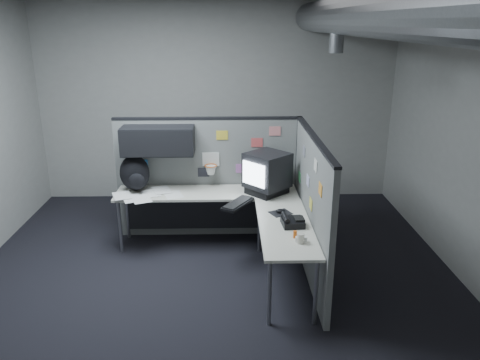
{
  "coord_description": "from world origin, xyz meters",
  "views": [
    {
      "loc": [
        0.19,
        -4.62,
        2.78
      ],
      "look_at": [
        0.31,
        0.35,
        1.1
      ],
      "focal_mm": 35.0,
      "sensor_mm": 36.0,
      "label": 1
    }
  ],
  "objects_px": {
    "keyboard": "(238,204)",
    "backpack": "(135,174)",
    "monitor": "(267,173)",
    "desk": "(226,208)",
    "phone": "(292,221)"
  },
  "relations": [
    {
      "from": "monitor",
      "to": "backpack",
      "type": "bearing_deg",
      "value": 177.51
    },
    {
      "from": "keyboard",
      "to": "monitor",
      "type": "bearing_deg",
      "value": 33.69
    },
    {
      "from": "keyboard",
      "to": "backpack",
      "type": "relative_size",
      "value": 1.12
    },
    {
      "from": "monitor",
      "to": "keyboard",
      "type": "xyz_separation_m",
      "value": [
        -0.37,
        -0.41,
        -0.25
      ]
    },
    {
      "from": "desk",
      "to": "monitor",
      "type": "height_order",
      "value": "monitor"
    },
    {
      "from": "desk",
      "to": "phone",
      "type": "distance_m",
      "value": 1.06
    },
    {
      "from": "keyboard",
      "to": "phone",
      "type": "bearing_deg",
      "value": -59.79
    },
    {
      "from": "desk",
      "to": "monitor",
      "type": "relative_size",
      "value": 3.59
    },
    {
      "from": "keyboard",
      "to": "phone",
      "type": "distance_m",
      "value": 0.82
    },
    {
      "from": "desk",
      "to": "backpack",
      "type": "height_order",
      "value": "backpack"
    },
    {
      "from": "phone",
      "to": "backpack",
      "type": "height_order",
      "value": "backpack"
    },
    {
      "from": "monitor",
      "to": "backpack",
      "type": "relative_size",
      "value": 1.39
    },
    {
      "from": "phone",
      "to": "backpack",
      "type": "xyz_separation_m",
      "value": [
        -1.86,
        1.13,
        0.18
      ]
    },
    {
      "from": "keyboard",
      "to": "phone",
      "type": "relative_size",
      "value": 1.97
    },
    {
      "from": "desk",
      "to": "phone",
      "type": "relative_size",
      "value": 8.75
    }
  ]
}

